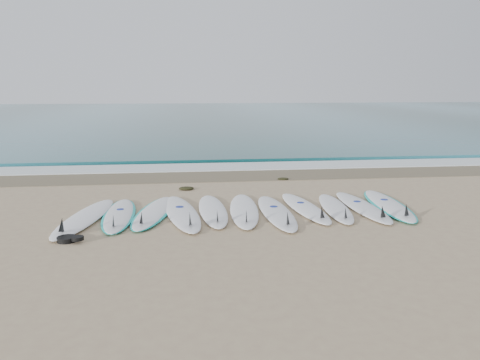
{
  "coord_description": "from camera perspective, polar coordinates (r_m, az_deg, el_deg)",
  "views": [
    {
      "loc": [
        -1.18,
        -9.07,
        2.55
      ],
      "look_at": [
        0.07,
        1.49,
        0.4
      ],
      "focal_mm": 35.0,
      "sensor_mm": 36.0,
      "label": 1
    }
  ],
  "objects": [
    {
      "name": "surfboard_3",
      "position": [
        9.4,
        -7.06,
        -4.01
      ],
      "size": [
        1.02,
        2.94,
        0.37
      ],
      "rotation": [
        0.0,
        0.0,
        0.15
      ],
      "color": "white",
      "rests_on": "ground"
    },
    {
      "name": "wave_crest",
      "position": [
        16.31,
        -2.53,
        2.6
      ],
      "size": [
        120.0,
        1.0,
        0.1
      ],
      "primitive_type": "cube",
      "color": "#1D5B62",
      "rests_on": "ground"
    },
    {
      "name": "surfboard_10",
      "position": [
        10.48,
        17.7,
        -2.92
      ],
      "size": [
        0.94,
        2.85,
        0.36
      ],
      "rotation": [
        0.0,
        0.0,
        -0.09
      ],
      "color": "white",
      "rests_on": "ground"
    },
    {
      "name": "leash_coil",
      "position": [
        8.34,
        -20.11,
        -6.76
      ],
      "size": [
        0.46,
        0.36,
        0.11
      ],
      "color": "black",
      "rests_on": "ground"
    },
    {
      "name": "surfboard_7",
      "position": [
        9.83,
        8.02,
        -3.37
      ],
      "size": [
        0.78,
        2.66,
        0.34
      ],
      "rotation": [
        0.0,
        0.0,
        0.09
      ],
      "color": "white",
      "rests_on": "ground"
    },
    {
      "name": "foam_band",
      "position": [
        14.84,
        -2.1,
        1.61
      ],
      "size": [
        120.0,
        1.4,
        0.04
      ],
      "primitive_type": "cube",
      "color": "silver",
      "rests_on": "ground"
    },
    {
      "name": "surfboard_6",
      "position": [
        9.4,
        4.53,
        -3.97
      ],
      "size": [
        0.6,
        2.77,
        0.35
      ],
      "rotation": [
        0.0,
        0.0,
        0.01
      ],
      "color": "white",
      "rests_on": "ground"
    },
    {
      "name": "wet_sand_band",
      "position": [
        13.47,
        -1.61,
        0.54
      ],
      "size": [
        120.0,
        1.8,
        0.01
      ],
      "primitive_type": "cube",
      "color": "brown",
      "rests_on": "ground"
    },
    {
      "name": "seaweed_near",
      "position": [
        11.74,
        -6.55,
        -1.01
      ],
      "size": [
        0.38,
        0.3,
        0.07
      ],
      "primitive_type": "ellipsoid",
      "color": "black",
      "rests_on": "ground"
    },
    {
      "name": "ocean",
      "position": [
        41.67,
        -5.18,
        7.9
      ],
      "size": [
        120.0,
        55.0,
        0.03
      ],
      "primitive_type": "cube",
      "color": "#1D5B62",
      "rests_on": "ground"
    },
    {
      "name": "surfboard_0",
      "position": [
        9.47,
        -18.54,
        -4.4
      ],
      "size": [
        1.06,
        2.93,
        0.37
      ],
      "rotation": [
        0.0,
        0.0,
        -0.17
      ],
      "color": "white",
      "rests_on": "ground"
    },
    {
      "name": "surfboard_5",
      "position": [
        9.54,
        0.51,
        -3.7
      ],
      "size": [
        0.8,
        2.8,
        0.35
      ],
      "rotation": [
        0.0,
        0.0,
        -0.08
      ],
      "color": "white",
      "rests_on": "ground"
    },
    {
      "name": "surfboard_9",
      "position": [
        10.14,
        14.79,
        -3.18
      ],
      "size": [
        0.63,
        2.71,
        0.35
      ],
      "rotation": [
        0.0,
        0.0,
        0.03
      ],
      "color": "white",
      "rests_on": "ground"
    },
    {
      "name": "ground",
      "position": [
        9.5,
        0.64,
        -4.15
      ],
      "size": [
        120.0,
        120.0,
        0.0
      ],
      "primitive_type": "plane",
      "color": "tan"
    },
    {
      "name": "surfboard_8",
      "position": [
        9.93,
        11.61,
        -3.38
      ],
      "size": [
        0.77,
        2.51,
        0.32
      ],
      "rotation": [
        0.0,
        0.0,
        -0.1
      ],
      "color": "white",
      "rests_on": "ground"
    },
    {
      "name": "surfboard_2",
      "position": [
        9.59,
        -10.5,
        -3.89
      ],
      "size": [
        1.07,
        2.69,
        0.33
      ],
      "rotation": [
        0.0,
        0.0,
        -0.17
      ],
      "color": "white",
      "rests_on": "ground"
    },
    {
      "name": "surfboard_4",
      "position": [
        9.54,
        -3.31,
        -3.74
      ],
      "size": [
        0.63,
        2.65,
        0.34
      ],
      "rotation": [
        0.0,
        0.0,
        0.03
      ],
      "color": "white",
      "rests_on": "ground"
    },
    {
      "name": "surfboard_1",
      "position": [
        9.55,
        -14.55,
        -4.14
      ],
      "size": [
        0.7,
        2.59,
        0.33
      ],
      "rotation": [
        0.0,
        0.0,
        0.03
      ],
      "color": "white",
      "rests_on": "ground"
    },
    {
      "name": "seaweed_far",
      "position": [
        12.94,
        5.27,
        0.15
      ],
      "size": [
        0.31,
        0.24,
        0.06
      ],
      "primitive_type": "ellipsoid",
      "color": "black",
      "rests_on": "ground"
    }
  ]
}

